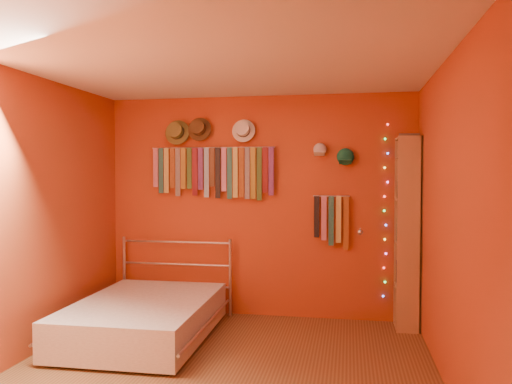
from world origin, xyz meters
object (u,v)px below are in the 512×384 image
Objects in this scene: tie_rack at (214,170)px; reading_lamp at (360,232)px; bookshelf at (411,232)px; bed at (144,318)px.

reading_lamp is (1.64, -0.15, -0.66)m from tie_rack.
bookshelf reaches higher than tie_rack.
tie_rack reaches higher than reading_lamp.
bed is (-2.09, -0.81, -0.80)m from reading_lamp.
reading_lamp is 0.52m from bookshelf.
bookshelf is at bearing -4.09° from tie_rack.
tie_rack is 5.29× the size of reading_lamp.
bookshelf is at bearing 16.15° from bed.
bed is at bearing -114.97° from tie_rack.
tie_rack is 1.78m from reading_lamp.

